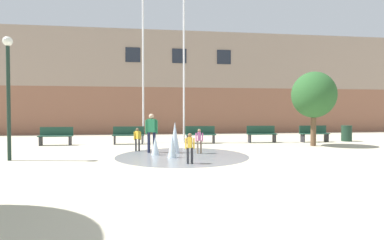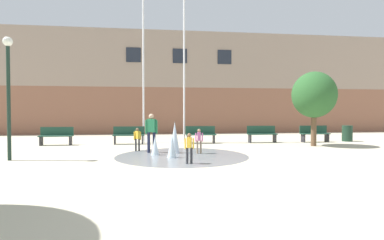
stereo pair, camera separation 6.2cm
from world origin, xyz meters
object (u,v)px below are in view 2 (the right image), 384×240
park_bench_center (129,135)px  child_in_fountain (199,139)px  park_bench_near_trashcan (262,134)px  flagpole_right (185,57)px  child_running (137,138)px  child_with_pink_shirt (189,146)px  lamp_post_left_lane (8,81)px  street_tree_near_building (314,95)px  park_bench_far_right (314,133)px  park_bench_under_left_flagpole (56,136)px  flagpole_left (144,58)px  park_bench_under_right_flagpole (201,134)px  adult_in_red (151,130)px  trash_can (347,133)px

park_bench_center → child_in_fountain: (3.08, -4.03, 0.10)m
park_bench_near_trashcan → flagpole_right: flagpole_right is taller
child_running → child_with_pink_shirt: bearing=-13.9°
park_bench_near_trashcan → lamp_post_left_lane: lamp_post_left_lane is taller
child_in_fountain → street_tree_near_building: street_tree_near_building is taller
child_running → flagpole_right: 5.89m
park_bench_far_right → street_tree_near_building: (-1.08, -1.83, 2.01)m
park_bench_under_left_flagpole → flagpole_left: bearing=8.2°
child_with_pink_shirt → child_running: (-1.82, 3.38, 0.00)m
park_bench_under_right_flagpole → child_with_pink_shirt: (-1.35, -6.24, 0.10)m
child_with_pink_shirt → park_bench_under_left_flagpole: bearing=61.9°
child_with_pink_shirt → street_tree_near_building: (6.63, 4.26, 1.91)m
lamp_post_left_lane → street_tree_near_building: bearing=12.4°
flagpole_left → street_tree_near_building: size_ratio=2.38×
adult_in_red → trash_can: bearing=-138.8°
park_bench_near_trashcan → child_in_fountain: bearing=-136.1°
lamp_post_left_lane → street_tree_near_building: (12.67, 2.79, -0.23)m
park_bench_center → trash_can: 12.19m
child_running → street_tree_near_building: (8.45, 0.88, 1.91)m
park_bench_center → child_with_pink_shirt: 6.78m
child_running → adult_in_red: adult_in_red is taller
park_bench_under_left_flagpole → park_bench_center: 3.57m
park_bench_under_left_flagpole → child_with_pink_shirt: size_ratio=1.62×
park_bench_near_trashcan → park_bench_far_right: size_ratio=1.00×
flagpole_left → child_in_fountain: bearing=-63.2°
flagpole_right → park_bench_under_left_flagpole: bearing=-174.5°
flagpole_left → lamp_post_left_lane: size_ratio=2.05×
trash_can → street_tree_near_building: bearing=-147.9°
street_tree_near_building → park_bench_under_left_flagpole: bearing=171.0°
park_bench_center → adult_in_red: size_ratio=1.01×
child_in_fountain → lamp_post_left_lane: 7.09m
child_with_pink_shirt → park_bench_far_right: bearing=-33.5°
child_in_fountain → flagpole_left: 6.50m
flagpole_right → street_tree_near_building: bearing=-23.3°
park_bench_under_right_flagpole → flagpole_right: bearing=141.6°
park_bench_near_trashcan → adult_in_red: size_ratio=1.01×
park_bench_far_right → flagpole_right: bearing=173.7°
child_with_pink_shirt → child_in_fountain: (0.67, 2.30, 0.00)m
adult_in_red → trash_can: 11.53m
park_bench_under_right_flagpole → lamp_post_left_lane: (-7.39, -4.78, 2.25)m
park_bench_under_right_flagpole → flagpole_right: (-0.79, 0.63, 4.21)m
child_in_fountain → park_bench_near_trashcan: bearing=-41.0°
flagpole_right → street_tree_near_building: size_ratio=2.44×
lamp_post_left_lane → park_bench_center: bearing=53.3°
park_bench_under_left_flagpole → park_bench_near_trashcan: bearing=-0.2°
park_bench_under_left_flagpole → flagpole_left: size_ratio=0.18×
park_bench_center → lamp_post_left_lane: 6.47m
park_bench_under_left_flagpole → child_in_fountain: size_ratio=1.62×
child_in_fountain → child_running: bearing=71.6°
trash_can → lamp_post_left_lane: bearing=-163.2°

